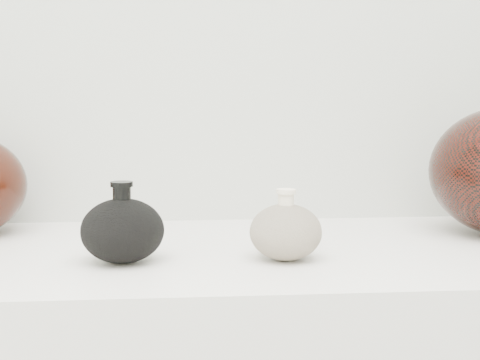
{
  "coord_description": "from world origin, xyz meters",
  "views": [
    {
      "loc": [
        -0.05,
        -0.04,
        1.12
      ],
      "look_at": [
        0.03,
        0.92,
        1.01
      ],
      "focal_mm": 50.0,
      "sensor_mm": 36.0,
      "label": 1
    }
  ],
  "objects": [
    {
      "name": "cream_gourd_vase",
      "position": [
        0.09,
        0.87,
        0.94
      ],
      "size": [
        0.11,
        0.11,
        0.1
      ],
      "color": "beige",
      "rests_on": "display_counter"
    },
    {
      "name": "black_gourd_vase",
      "position": [
        -0.13,
        0.87,
        0.95
      ],
      "size": [
        0.13,
        0.13,
        0.11
      ],
      "color": "black",
      "rests_on": "display_counter"
    }
  ]
}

